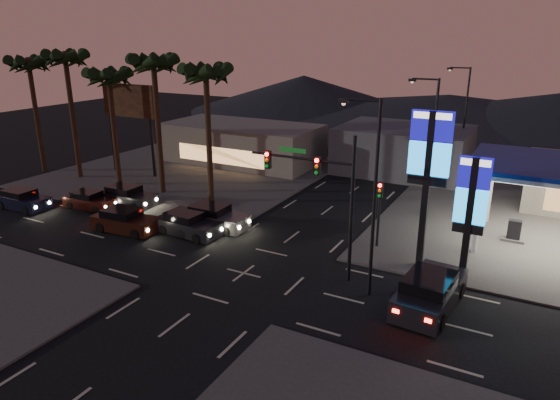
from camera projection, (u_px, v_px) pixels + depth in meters
The scene contains 27 objects.
ground at pixel (244, 273), 28.08m from camera, with size 140.00×140.00×0.00m, color black.
corner_lot_nw at pixel (192, 172), 48.62m from camera, with size 24.00×24.00×0.12m, color #47443F.
pylon_sign_tall at pixel (429, 159), 26.87m from camera, with size 2.20×0.35×9.00m.
pylon_sign_short at pixel (471, 202), 25.46m from camera, with size 1.60×0.35×7.00m.
traffic_signal_mast at pixel (321, 184), 26.42m from camera, with size 6.10×0.39×8.00m.
pedestal_signal at pixel (379, 204), 30.54m from camera, with size 0.32×0.39×4.30m.
streetlight_near at pixel (371, 188), 24.08m from camera, with size 2.14×0.25×10.00m.
streetlight_mid at pixel (430, 141), 34.96m from camera, with size 2.14×0.25×10.00m.
streetlight_far at pixel (463, 114), 46.67m from camera, with size 2.14×0.25×10.00m.
palm_a at pixel (206, 82), 37.10m from camera, with size 4.41×4.41×10.86m.
palm_b at pixel (154, 72), 39.16m from camera, with size 4.41×4.41×11.46m.
palm_c at pixel (109, 84), 41.75m from camera, with size 4.41×4.41×10.26m.
palm_d at pixel (66, 66), 43.59m from camera, with size 4.41×4.41×11.66m.
palm_e at pixel (30, 71), 46.00m from camera, with size 4.41×4.41×11.06m.
billboard at pixel (129, 108), 46.15m from camera, with size 6.00×0.30×8.50m.
building_far_west at pixel (242, 143), 52.13m from camera, with size 16.00×8.00×4.00m, color #726B5B.
building_far_mid at pixel (404, 150), 48.25m from camera, with size 12.00×9.00×4.40m, color #4C4C51.
hill_left at pixel (304, 93), 88.55m from camera, with size 40.00×40.00×6.00m, color black.
hill_right at pixel (558, 111), 70.79m from camera, with size 50.00×50.00×5.00m, color black.
hill_center at pixel (448, 108), 77.67m from camera, with size 60.00×60.00×4.00m, color black.
car_lane_a_front at pixel (188, 224), 33.36m from camera, with size 4.79×2.22×1.53m.
car_lane_a_mid at pixel (125, 221), 33.95m from camera, with size 4.86×2.31×1.54m.
car_lane_a_rear at pixel (22, 200), 38.40m from camera, with size 4.60×2.01×1.48m.
car_lane_b_front at pixel (213, 218), 34.49m from camera, with size 5.01×2.21×1.61m.
car_lane_b_mid at pixel (127, 196), 39.08m from camera, with size 4.84×2.15×1.56m.
car_lane_b_rear at pixel (89, 200), 38.45m from camera, with size 4.21×2.00×1.34m.
suv_station at pixel (430, 292), 24.31m from camera, with size 2.75×5.63×1.82m.
Camera 1 is at (13.77, -21.39, 12.75)m, focal length 32.00 mm.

